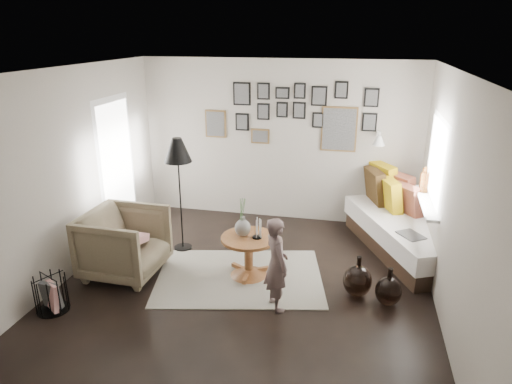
% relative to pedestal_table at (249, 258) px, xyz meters
% --- Properties ---
extents(ground, '(4.80, 4.80, 0.00)m').
position_rel_pedestal_table_xyz_m(ground, '(0.01, -0.34, -0.25)').
color(ground, black).
rests_on(ground, ground).
extents(wall_back, '(4.50, 0.00, 4.50)m').
position_rel_pedestal_table_xyz_m(wall_back, '(0.01, 2.06, 1.05)').
color(wall_back, '#A49B8F').
rests_on(wall_back, ground).
extents(wall_front, '(4.50, 0.00, 4.50)m').
position_rel_pedestal_table_xyz_m(wall_front, '(0.01, -2.74, 1.05)').
color(wall_front, '#A49B8F').
rests_on(wall_front, ground).
extents(wall_left, '(0.00, 4.80, 4.80)m').
position_rel_pedestal_table_xyz_m(wall_left, '(-2.24, -0.34, 1.05)').
color(wall_left, '#A49B8F').
rests_on(wall_left, ground).
extents(wall_right, '(0.00, 4.80, 4.80)m').
position_rel_pedestal_table_xyz_m(wall_right, '(2.26, -0.34, 1.05)').
color(wall_right, '#A49B8F').
rests_on(wall_right, ground).
extents(ceiling, '(4.80, 4.80, 0.00)m').
position_rel_pedestal_table_xyz_m(ceiling, '(0.01, -0.34, 2.35)').
color(ceiling, white).
rests_on(ceiling, wall_back).
extents(door_left, '(0.00, 2.14, 2.14)m').
position_rel_pedestal_table_xyz_m(door_left, '(-2.22, 0.86, 0.80)').
color(door_left, white).
rests_on(door_left, wall_left).
extents(window_right, '(0.15, 1.32, 1.30)m').
position_rel_pedestal_table_xyz_m(window_right, '(2.19, 1.00, 0.68)').
color(window_right, white).
rests_on(window_right, wall_right).
extents(gallery_wall, '(2.74, 0.03, 1.08)m').
position_rel_pedestal_table_xyz_m(gallery_wall, '(0.30, 2.04, 1.49)').
color(gallery_wall, brown).
rests_on(gallery_wall, wall_back).
extents(wall_sconce, '(0.18, 0.36, 0.16)m').
position_rel_pedestal_table_xyz_m(wall_sconce, '(1.56, 1.79, 1.21)').
color(wall_sconce, white).
rests_on(wall_sconce, wall_back).
extents(rug, '(2.35, 1.87, 0.01)m').
position_rel_pedestal_table_xyz_m(rug, '(-0.11, -0.07, -0.25)').
color(rug, silver).
rests_on(rug, ground).
extents(pedestal_table, '(0.70, 0.70, 0.55)m').
position_rel_pedestal_table_xyz_m(pedestal_table, '(0.00, 0.00, 0.00)').
color(pedestal_table, brown).
rests_on(pedestal_table, ground).
extents(vase, '(0.20, 0.20, 0.50)m').
position_rel_pedestal_table_xyz_m(vase, '(-0.08, 0.02, 0.45)').
color(vase, black).
rests_on(vase, pedestal_table).
extents(candles, '(0.12, 0.12, 0.26)m').
position_rel_pedestal_table_xyz_m(candles, '(0.11, 0.00, 0.42)').
color(candles, black).
rests_on(candles, pedestal_table).
extents(daybed, '(1.76, 2.38, 1.09)m').
position_rel_pedestal_table_xyz_m(daybed, '(2.01, 1.25, 0.09)').
color(daybed, black).
rests_on(daybed, ground).
extents(magazine_on_daybed, '(0.39, 0.41, 0.02)m').
position_rel_pedestal_table_xyz_m(magazine_on_daybed, '(2.01, 0.60, 0.25)').
color(magazine_on_daybed, black).
rests_on(magazine_on_daybed, daybed).
extents(armchair, '(0.98, 0.95, 0.86)m').
position_rel_pedestal_table_xyz_m(armchair, '(-1.56, -0.28, 0.18)').
color(armchair, '#6E624A').
rests_on(armchair, ground).
extents(armchair_cushion, '(0.42, 0.43, 0.18)m').
position_rel_pedestal_table_xyz_m(armchair_cushion, '(-1.53, -0.23, 0.23)').
color(armchair_cushion, silver).
rests_on(armchair_cushion, armchair).
extents(floor_lamp, '(0.38, 0.38, 1.64)m').
position_rel_pedestal_table_xyz_m(floor_lamp, '(-1.12, 0.55, 1.16)').
color(floor_lamp, black).
rests_on(floor_lamp, ground).
extents(magazine_basket, '(0.45, 0.45, 0.43)m').
position_rel_pedestal_table_xyz_m(magazine_basket, '(-1.99, -1.23, -0.04)').
color(magazine_basket, black).
rests_on(magazine_basket, ground).
extents(demijohn_large, '(0.34, 0.34, 0.51)m').
position_rel_pedestal_table_xyz_m(demijohn_large, '(1.37, -0.17, -0.06)').
color(demijohn_large, black).
rests_on(demijohn_large, ground).
extents(demijohn_small, '(0.30, 0.30, 0.47)m').
position_rel_pedestal_table_xyz_m(demijohn_small, '(1.72, -0.29, -0.08)').
color(demijohn_small, black).
rests_on(demijohn_small, ground).
extents(child, '(0.44, 0.48, 1.11)m').
position_rel_pedestal_table_xyz_m(child, '(0.47, -0.62, 0.30)').
color(child, '#695453').
rests_on(child, ground).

